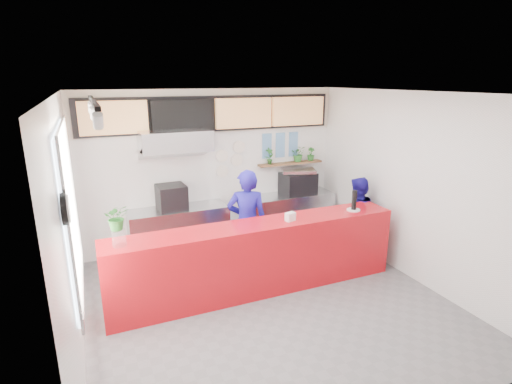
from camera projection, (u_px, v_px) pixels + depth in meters
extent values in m
plane|color=slate|center=(269.00, 303.00, 5.87)|extent=(5.00, 5.00, 0.00)
plane|color=silver|center=(271.00, 93.00, 5.05)|extent=(5.00, 5.00, 0.00)
plane|color=white|center=(214.00, 169.00, 7.67)|extent=(5.00, 0.00, 5.00)
plane|color=white|center=(69.00, 232.00, 4.51)|extent=(0.00, 5.00, 5.00)
plane|color=white|center=(410.00, 187.00, 6.41)|extent=(0.00, 5.00, 5.00)
cube|color=#B50C15|center=(258.00, 258.00, 6.07)|extent=(4.50, 0.60, 1.10)
cube|color=beige|center=(213.00, 111.00, 7.36)|extent=(5.00, 0.02, 0.80)
cube|color=#B2B5BA|center=(180.00, 231.00, 7.39)|extent=(1.80, 0.60, 0.90)
cube|color=black|center=(172.00, 197.00, 7.16)|extent=(0.51, 0.51, 0.44)
cube|color=#B2B5BA|center=(175.00, 140.00, 6.88)|extent=(1.20, 0.70, 0.35)
cube|color=#B2B5BA|center=(176.00, 152.00, 6.93)|extent=(1.20, 0.69, 0.31)
cube|color=#B2B5BA|center=(289.00, 215.00, 8.26)|extent=(1.80, 0.60, 0.90)
cube|color=black|center=(298.00, 183.00, 8.14)|extent=(0.69, 0.51, 0.43)
cube|color=#AEAFB5|center=(298.00, 171.00, 8.07)|extent=(0.79, 0.66, 0.06)
cube|color=brown|center=(290.00, 163.00, 8.19)|extent=(1.40, 0.18, 0.04)
cube|color=tan|center=(114.00, 118.00, 6.61)|extent=(1.10, 0.10, 0.55)
cube|color=black|center=(183.00, 115.00, 7.05)|extent=(1.10, 0.10, 0.55)
cube|color=tan|center=(244.00, 113.00, 7.49)|extent=(1.10, 0.10, 0.55)
cube|color=tan|center=(298.00, 111.00, 7.93)|extent=(1.10, 0.10, 0.55)
cube|color=black|center=(213.00, 114.00, 7.34)|extent=(4.80, 0.04, 0.65)
cube|color=silver|center=(71.00, 208.00, 4.73)|extent=(0.04, 2.20, 1.90)
cube|color=#B2B5BA|center=(72.00, 208.00, 4.74)|extent=(0.03, 2.30, 2.00)
cylinder|color=black|center=(65.00, 209.00, 3.58)|extent=(0.05, 0.30, 0.30)
cylinder|color=white|center=(68.00, 209.00, 3.59)|extent=(0.02, 0.26, 0.26)
cube|color=black|center=(93.00, 102.00, 4.27)|extent=(0.05, 2.40, 0.04)
cylinder|color=silver|center=(222.00, 156.00, 7.63)|extent=(0.24, 0.03, 0.24)
cylinder|color=silver|center=(237.00, 160.00, 7.77)|extent=(0.24, 0.03, 0.24)
cylinder|color=silver|center=(222.00, 171.00, 7.71)|extent=(0.24, 0.03, 0.24)
cylinder|color=silver|center=(239.00, 147.00, 7.72)|extent=(0.24, 0.03, 0.24)
cube|color=#598CBF|center=(267.00, 140.00, 7.93)|extent=(0.20, 0.02, 0.25)
cube|color=#598CBF|center=(280.00, 139.00, 8.04)|extent=(0.20, 0.02, 0.25)
cube|color=#598CBF|center=(293.00, 138.00, 8.16)|extent=(0.20, 0.02, 0.25)
cube|color=#598CBF|center=(267.00, 152.00, 8.00)|extent=(0.20, 0.02, 0.25)
cube|color=#598CBF|center=(280.00, 151.00, 8.11)|extent=(0.20, 0.02, 0.25)
cube|color=#598CBF|center=(293.00, 150.00, 8.23)|extent=(0.20, 0.02, 0.25)
imported|color=navy|center=(247.00, 223.00, 6.55)|extent=(0.77, 0.65, 1.79)
imported|color=navy|center=(356.00, 218.00, 7.23)|extent=(0.90, 0.82, 1.49)
imported|color=#236322|center=(270.00, 156.00, 7.95)|extent=(0.20, 0.16, 0.33)
imported|color=#236322|center=(299.00, 154.00, 8.21)|extent=(0.37, 0.35, 0.33)
imported|color=#236322|center=(311.00, 154.00, 8.32)|extent=(0.17, 0.16, 0.27)
cylinder|color=silver|center=(119.00, 238.00, 5.12)|extent=(0.23, 0.23, 0.22)
imported|color=#236322|center=(117.00, 217.00, 5.04)|extent=(0.30, 0.26, 0.34)
cube|color=white|center=(290.00, 217.00, 6.03)|extent=(0.17, 0.13, 0.13)
cylinder|color=white|center=(353.00, 210.00, 6.52)|extent=(0.26, 0.26, 0.02)
cylinder|color=black|center=(354.00, 200.00, 6.47)|extent=(0.09, 0.09, 0.32)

